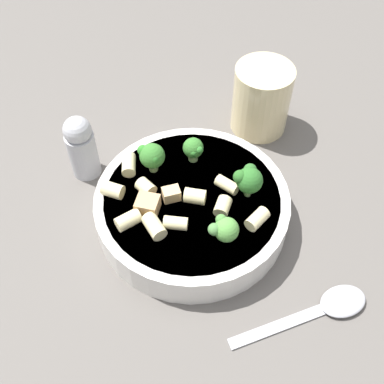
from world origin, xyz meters
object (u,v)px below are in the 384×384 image
(rigatoni_3, at_px, (197,195))
(rigatoni_6, at_px, (129,165))
(rigatoni_4, at_px, (154,226))
(spoon, at_px, (326,308))
(chicken_chunk_0, at_px, (148,205))
(chicken_chunk_1, at_px, (171,194))
(rigatoni_2, at_px, (257,219))
(rigatoni_9, at_px, (227,185))
(broccoli_floret_3, at_px, (193,149))
(rigatoni_5, at_px, (128,220))
(rigatoni_1, at_px, (223,207))
(broccoli_floret_0, at_px, (223,230))
(broccoli_floret_1, at_px, (152,156))
(broccoli_floret_2, at_px, (248,179))
(rigatoni_8, at_px, (176,223))
(drinking_glass, at_px, (261,103))
(pasta_bowl, at_px, (192,207))
(pepper_shaker, at_px, (81,147))
(rigatoni_7, at_px, (146,188))
(rigatoni_0, at_px, (113,190))

(rigatoni_3, height_order, rigatoni_6, rigatoni_3)
(rigatoni_4, bearing_deg, spoon, -54.53)
(chicken_chunk_0, height_order, chicken_chunk_1, chicken_chunk_0)
(rigatoni_2, distance_m, rigatoni_9, 0.06)
(broccoli_floret_3, xyz_separation_m, rigatoni_5, (-0.11, -0.04, -0.01))
(rigatoni_1, xyz_separation_m, rigatoni_9, (0.02, 0.02, -0.00))
(chicken_chunk_1, bearing_deg, broccoli_floret_0, -77.51)
(broccoli_floret_1, distance_m, broccoli_floret_2, 0.12)
(rigatoni_4, distance_m, rigatoni_8, 0.02)
(broccoli_floret_3, height_order, rigatoni_1, broccoli_floret_3)
(broccoli_floret_2, height_order, drinking_glass, drinking_glass)
(pasta_bowl, bearing_deg, rigatoni_1, -62.17)
(pasta_bowl, bearing_deg, rigatoni_4, -164.38)
(pasta_bowl, height_order, pepper_shaker, pepper_shaker)
(broccoli_floret_2, xyz_separation_m, spoon, (-0.00, -0.15, -0.06))
(rigatoni_4, xyz_separation_m, rigatoni_7, (0.02, 0.05, -0.00))
(broccoli_floret_0, xyz_separation_m, pepper_shaker, (-0.07, 0.20, -0.01))
(chicken_chunk_0, bearing_deg, spoon, -60.46)
(broccoli_floret_3, bearing_deg, pasta_bowl, -124.43)
(rigatoni_0, relative_size, rigatoni_7, 1.18)
(chicken_chunk_0, xyz_separation_m, drinking_glass, (0.22, 0.08, -0.01))
(drinking_glass, bearing_deg, rigatoni_7, -166.10)
(rigatoni_9, xyz_separation_m, pepper_shaker, (-0.11, 0.15, -0.00))
(rigatoni_8, relative_size, pepper_shaker, 0.28)
(rigatoni_2, distance_m, rigatoni_4, 0.11)
(rigatoni_2, height_order, chicken_chunk_1, rigatoni_2)
(broccoli_floret_0, bearing_deg, rigatoni_5, 136.64)
(broccoli_floret_0, xyz_separation_m, broccoli_floret_1, (-0.01, 0.13, 0.01))
(rigatoni_4, bearing_deg, broccoli_floret_0, -41.13)
(broccoli_floret_3, bearing_deg, rigatoni_0, 177.60)
(rigatoni_8, xyz_separation_m, chicken_chunk_0, (-0.01, 0.04, 0.00))
(rigatoni_5, bearing_deg, chicken_chunk_0, 10.70)
(pasta_bowl, xyz_separation_m, broccoli_floret_2, (0.06, -0.03, 0.04))
(rigatoni_1, bearing_deg, rigatoni_3, 118.87)
(rigatoni_8, relative_size, rigatoni_9, 0.96)
(rigatoni_0, relative_size, rigatoni_2, 0.89)
(rigatoni_4, xyz_separation_m, pepper_shaker, (-0.02, 0.15, -0.00))
(broccoli_floret_0, height_order, spoon, broccoli_floret_0)
(rigatoni_6, distance_m, spoon, 0.27)
(chicken_chunk_1, xyz_separation_m, drinking_glass, (0.19, 0.07, -0.01))
(chicken_chunk_1, bearing_deg, rigatoni_8, -114.55)
(rigatoni_1, bearing_deg, spoon, -75.51)
(chicken_chunk_0, bearing_deg, rigatoni_4, -105.39)
(broccoli_floret_0, bearing_deg, broccoli_floret_1, 96.12)
(broccoli_floret_1, relative_size, rigatoni_4, 1.37)
(broccoli_floret_2, height_order, pepper_shaker, pepper_shaker)
(chicken_chunk_0, bearing_deg, broccoli_floret_0, -57.74)
(broccoli_floret_1, distance_m, broccoli_floret_3, 0.05)
(rigatoni_0, distance_m, rigatoni_8, 0.09)
(rigatoni_3, distance_m, rigatoni_4, 0.06)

